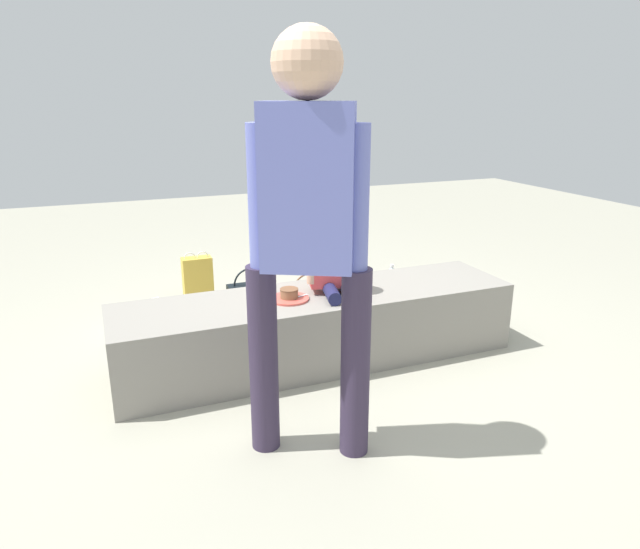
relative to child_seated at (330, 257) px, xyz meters
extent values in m
plane|color=#A09D8B|center=(-0.08, 0.00, -0.62)|extent=(12.00, 12.00, 0.00)
cube|color=gray|center=(-0.08, 0.00, -0.42)|extent=(2.32, 0.57, 0.41)
cylinder|color=#1E214C|center=(-0.04, -0.10, -0.18)|extent=(0.13, 0.26, 0.08)
cylinder|color=#1E214C|center=(0.08, -0.08, -0.18)|extent=(0.13, 0.26, 0.08)
cube|color=#EB4C4D|center=(0.00, 0.02, -0.03)|extent=(0.23, 0.18, 0.28)
sphere|color=#DBAD8C|center=(0.00, 0.02, 0.19)|extent=(0.16, 0.16, 0.16)
cylinder|color=#DBAD8C|center=(-0.12, -0.01, -0.04)|extent=(0.05, 0.05, 0.21)
cylinder|color=#DBAD8C|center=(0.11, 0.04, -0.04)|extent=(0.05, 0.05, 0.21)
cylinder|color=#332840|center=(-0.26, -0.90, -0.21)|extent=(0.12, 0.12, 0.84)
cylinder|color=#332840|center=(-0.61, -0.72, -0.21)|extent=(0.12, 0.12, 0.84)
cube|color=#6971C3|center=(-0.44, -0.81, 0.53)|extent=(0.41, 0.35, 0.64)
sphere|color=#DBAD8C|center=(-0.44, -0.81, 0.99)|extent=(0.27, 0.27, 0.27)
cylinder|color=#6971C3|center=(-0.27, -0.90, 0.47)|extent=(0.10, 0.10, 0.61)
cylinder|color=#6971C3|center=(-0.60, -0.73, 0.47)|extent=(0.10, 0.10, 0.61)
cylinder|color=#E0594C|center=(-0.26, -0.03, -0.21)|extent=(0.22, 0.22, 0.01)
cylinder|color=olive|center=(-0.26, -0.03, -0.18)|extent=(0.10, 0.10, 0.05)
cylinder|color=brown|center=(-0.26, -0.03, -0.15)|extent=(0.10, 0.10, 0.01)
cube|color=silver|center=(-0.20, -0.04, -0.20)|extent=(0.11, 0.04, 0.00)
cube|color=gold|center=(-0.54, 1.30, -0.46)|extent=(0.22, 0.11, 0.34)
torus|color=white|center=(-0.59, 1.30, -0.29)|extent=(0.09, 0.01, 0.09)
torus|color=white|center=(-0.49, 1.30, -0.29)|extent=(0.09, 0.01, 0.09)
cylinder|color=black|center=(0.66, 1.20, -0.60)|extent=(0.36, 0.36, 0.04)
cylinder|color=black|center=(0.66, 1.20, -0.05)|extent=(0.11, 0.11, 1.06)
cylinder|color=silver|center=(0.95, 0.97, -0.54)|extent=(0.07, 0.07, 0.16)
cone|color=silver|center=(0.95, 0.97, -0.45)|extent=(0.06, 0.06, 0.03)
cylinder|color=white|center=(0.95, 0.97, -0.42)|extent=(0.03, 0.03, 0.02)
cylinder|color=red|center=(0.49, 0.68, -0.57)|extent=(0.08, 0.08, 0.11)
cube|color=white|center=(-0.97, 0.93, -0.56)|extent=(0.42, 0.41, 0.12)
cube|color=black|center=(-0.27, 0.78, -0.50)|extent=(0.31, 0.11, 0.26)
torus|color=black|center=(-0.27, 0.78, -0.37)|extent=(0.23, 0.01, 0.23)
cube|color=brown|center=(0.11, 0.67, -0.52)|extent=(0.28, 0.14, 0.22)
torus|color=brown|center=(0.11, 0.67, -0.41)|extent=(0.21, 0.01, 0.21)
camera|label=1|loc=(-1.21, -2.87, 0.87)|focal=32.05mm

